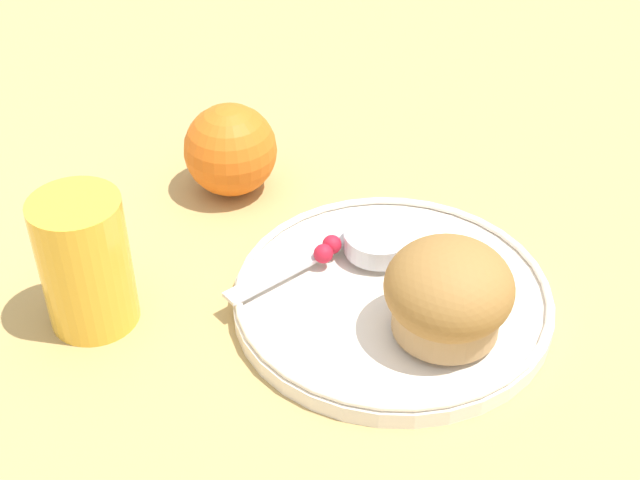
{
  "coord_description": "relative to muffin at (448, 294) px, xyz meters",
  "views": [
    {
      "loc": [
        -0.48,
        -0.21,
        0.47
      ],
      "look_at": [
        -0.02,
        0.07,
        0.06
      ],
      "focal_mm": 50.0,
      "sensor_mm": 36.0,
      "label": 1
    }
  ],
  "objects": [
    {
      "name": "juice_glass",
      "position": [
        -0.11,
        0.25,
        0.0
      ],
      "size": [
        0.07,
        0.07,
        0.11
      ],
      "color": "gold",
      "rests_on": "ground_plane"
    },
    {
      "name": "berry_pair",
      "position": [
        0.03,
        0.12,
        -0.03
      ],
      "size": [
        0.03,
        0.02,
        0.02
      ],
      "color": "#B7192D",
      "rests_on": "plate"
    },
    {
      "name": "plate",
      "position": [
        0.02,
        0.05,
        -0.04
      ],
      "size": [
        0.25,
        0.25,
        0.02
      ],
      "color": "silver",
      "rests_on": "ground_plane"
    },
    {
      "name": "butter_knife",
      "position": [
        0.03,
        0.13,
        -0.03
      ],
      "size": [
        0.16,
        0.07,
        0.0
      ],
      "rotation": [
        0.0,
        0.0,
        -0.35
      ],
      "color": "silver",
      "rests_on": "plate"
    },
    {
      "name": "muffin",
      "position": [
        0.0,
        0.0,
        0.0
      ],
      "size": [
        0.09,
        0.09,
        0.07
      ],
      "color": "tan",
      "rests_on": "plate"
    },
    {
      "name": "orange_fruit",
      "position": [
        0.09,
        0.25,
        -0.01
      ],
      "size": [
        0.08,
        0.08,
        0.08
      ],
      "color": "orange",
      "rests_on": "ground_plane"
    },
    {
      "name": "ground_plane",
      "position": [
        0.02,
        0.04,
        -0.05
      ],
      "size": [
        3.0,
        3.0,
        0.0
      ],
      "primitive_type": "plane",
      "color": "tan"
    },
    {
      "name": "cream_ramekin",
      "position": [
        0.06,
        0.08,
        -0.02
      ],
      "size": [
        0.06,
        0.06,
        0.02
      ],
      "color": "silver",
      "rests_on": "plate"
    }
  ]
}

